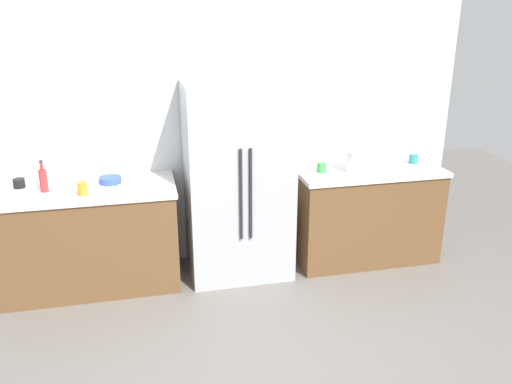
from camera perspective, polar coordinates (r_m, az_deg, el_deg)
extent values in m
cube|color=silver|center=(4.80, -4.69, 8.52)|extent=(4.63, 0.10, 2.76)
cube|color=brown|center=(4.71, -17.48, -4.91)|extent=(1.45, 0.64, 0.85)
cube|color=silver|center=(4.54, -18.06, 0.18)|extent=(1.48, 0.67, 0.04)
cube|color=brown|center=(5.10, 11.52, -2.40)|extent=(1.30, 0.64, 0.85)
cube|color=silver|center=(4.95, 11.87, 2.36)|extent=(1.33, 0.67, 0.04)
cube|color=#B2B5BA|center=(4.58, -1.96, 1.14)|extent=(0.88, 0.65, 1.70)
cylinder|color=#262628|center=(4.26, -1.62, -0.33)|extent=(0.02, 0.02, 0.77)
cylinder|color=#262628|center=(4.28, -0.56, -0.25)|extent=(0.02, 0.02, 0.77)
cube|color=silver|center=(5.08, 13.41, 3.88)|extent=(0.28, 0.15, 0.16)
cylinder|color=white|center=(4.79, 10.99, 3.30)|extent=(0.23, 0.23, 0.20)
sphere|color=white|center=(4.76, 11.07, 4.43)|extent=(0.21, 0.21, 0.21)
cylinder|color=red|center=(4.53, -21.84, 1.13)|extent=(0.06, 0.06, 0.18)
cylinder|color=red|center=(4.49, -22.04, 2.59)|extent=(0.02, 0.02, 0.06)
cylinder|color=#333338|center=(4.48, -22.10, 3.06)|extent=(0.03, 0.03, 0.02)
cylinder|color=black|center=(4.72, -24.08, 0.87)|extent=(0.09, 0.09, 0.07)
cylinder|color=green|center=(4.74, 7.06, 2.63)|extent=(0.08, 0.08, 0.08)
cylinder|color=orange|center=(4.36, -18.13, 0.35)|extent=(0.07, 0.07, 0.10)
cylinder|color=teal|center=(5.17, 16.54, 3.42)|extent=(0.08, 0.08, 0.08)
cylinder|color=blue|center=(4.59, -15.37, 1.25)|extent=(0.18, 0.18, 0.05)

